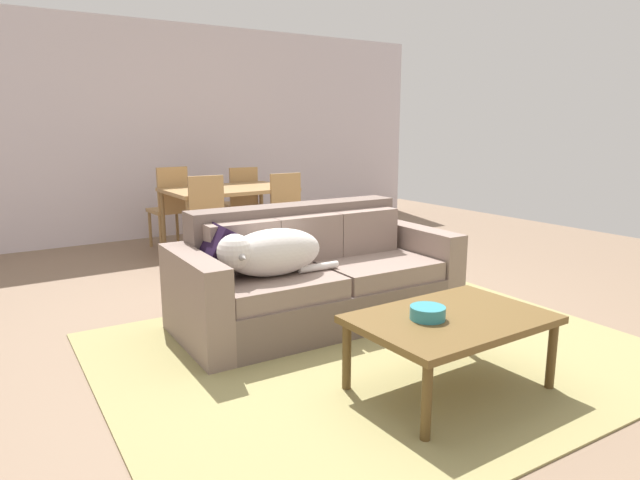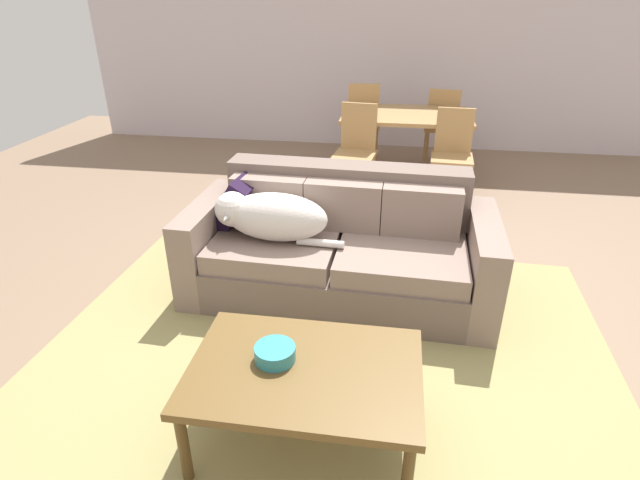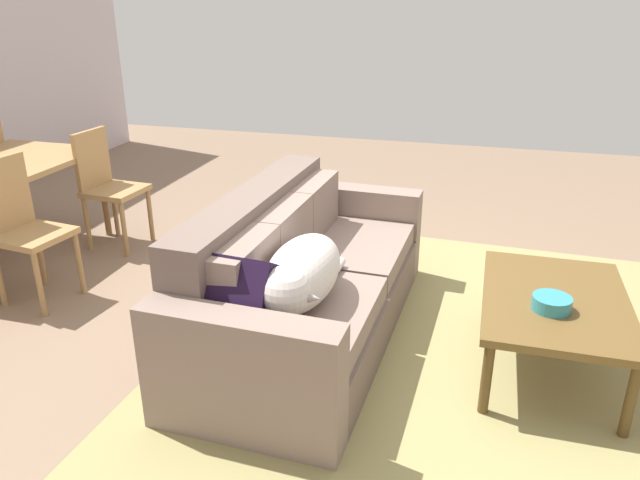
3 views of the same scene
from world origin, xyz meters
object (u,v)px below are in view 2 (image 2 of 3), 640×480
object	(u,v)px
couch	(341,248)
dining_chair_near_left	(356,147)
dining_chair_far_left	(363,120)
dining_chair_far_right	(442,123)
dining_chair_near_right	(452,151)
coffee_table	(305,375)
throw_pillow_by_left_arm	(237,201)
bowl_on_coffee_table	(275,353)
dining_table	(406,119)
dog_on_left_cushion	(269,216)

from	to	relation	value
couch	dining_chair_near_left	size ratio (longest dim) A/B	2.25
dining_chair_far_left	dining_chair_far_right	size ratio (longest dim) A/B	1.05
dining_chair_near_right	coffee_table	bearing A→B (deg)	-101.75
dining_chair_near_left	dining_chair_near_right	distance (m)	0.95
couch	dining_chair_far_left	bearing A→B (deg)	93.54
throw_pillow_by_left_arm	dining_chair_far_left	xyz separation A→B (m)	(0.68, 2.89, -0.08)
throw_pillow_by_left_arm	dining_chair_far_left	bearing A→B (deg)	76.66
throw_pillow_by_left_arm	dining_chair_near_right	xyz separation A→B (m)	(1.65, 1.78, -0.09)
dining_chair_near_right	bowl_on_coffee_table	bearing A→B (deg)	-104.28
throw_pillow_by_left_arm	dining_chair_far_left	size ratio (longest dim) A/B	0.37
dining_table	couch	bearing A→B (deg)	-99.96
coffee_table	dining_chair_near_right	size ratio (longest dim) A/B	1.15
bowl_on_coffee_table	dining_chair_near_left	world-z (taller)	dining_chair_near_left
throw_pillow_by_left_arm	coffee_table	size ratio (longest dim) A/B	0.34
throw_pillow_by_left_arm	dining_table	bearing A→B (deg)	63.33
throw_pillow_by_left_arm	bowl_on_coffee_table	size ratio (longest dim) A/B	1.90
throw_pillow_by_left_arm	dining_chair_near_left	bearing A→B (deg)	68.17
throw_pillow_by_left_arm	dining_chair_far_right	xyz separation A→B (m)	(1.63, 2.95, -0.10)
dining_table	dining_chair_far_right	xyz separation A→B (m)	(0.44, 0.59, -0.17)
throw_pillow_by_left_arm	dining_chair_far_left	distance (m)	2.97
dog_on_left_cushion	coffee_table	size ratio (longest dim) A/B	0.84
couch	dog_on_left_cushion	world-z (taller)	couch
dining_table	dog_on_left_cushion	bearing A→B (deg)	-109.02
coffee_table	dining_chair_near_left	world-z (taller)	dining_chair_near_left
bowl_on_coffee_table	couch	bearing A→B (deg)	83.59
dog_on_left_cushion	bowl_on_coffee_table	size ratio (longest dim) A/B	4.62
dining_table	bowl_on_coffee_table	bearing A→B (deg)	-98.71
dining_chair_near_left	dining_chair_far_left	size ratio (longest dim) A/B	0.97
dining_table	coffee_table	bearing A→B (deg)	-96.50
dining_table	dining_chair_far_right	bearing A→B (deg)	53.04
dog_on_left_cushion	dining_chair_far_right	distance (m)	3.45
throw_pillow_by_left_arm	dining_chair_near_left	xyz separation A→B (m)	(0.70, 1.75, -0.08)
throw_pillow_by_left_arm	coffee_table	distance (m)	1.65
throw_pillow_by_left_arm	dining_chair_far_left	world-z (taller)	dining_chair_far_left
coffee_table	dining_chair_near_left	xyz separation A→B (m)	(-0.05, 3.21, 0.13)
dining_chair_near_left	coffee_table	bearing A→B (deg)	-82.35
dining_chair_far_right	throw_pillow_by_left_arm	bearing A→B (deg)	68.38
dog_on_left_cushion	dining_chair_near_right	size ratio (longest dim) A/B	0.96
couch	dining_table	size ratio (longest dim) A/B	1.55
throw_pillow_by_left_arm	coffee_table	world-z (taller)	throw_pillow_by_left_arm
dining_chair_near_right	dining_chair_near_left	bearing A→B (deg)	-174.54
dog_on_left_cushion	throw_pillow_by_left_arm	distance (m)	0.37
dining_chair_near_right	throw_pillow_by_left_arm	bearing A→B (deg)	-129.10
dining_chair_far_left	dining_chair_near_right	bearing A→B (deg)	128.20
throw_pillow_by_left_arm	dining_table	world-z (taller)	throw_pillow_by_left_arm
dining_chair_far_left	coffee_table	bearing A→B (deg)	88.12
coffee_table	dining_chair_near_right	world-z (taller)	dining_chair_near_right
dining_table	dining_chair_near_right	xyz separation A→B (m)	(0.47, -0.58, -0.16)
dining_chair_near_right	dining_chair_far_left	distance (m)	1.47
couch	throw_pillow_by_left_arm	bearing A→B (deg)	175.85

